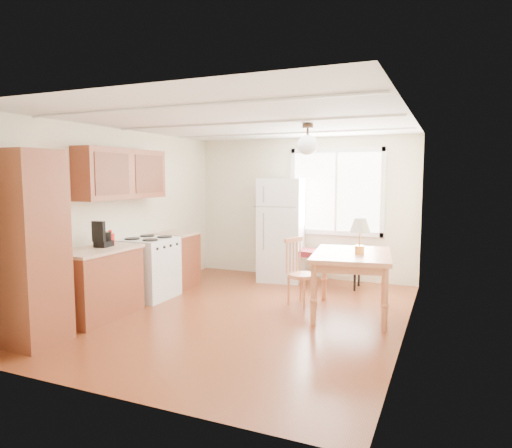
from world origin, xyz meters
The scene contains 11 objects.
room_shell centered at (0.00, 0.00, 1.25)m, with size 4.60×5.60×2.62m.
kitchen_run centered at (-1.72, -0.63, 0.84)m, with size 0.65×3.40×2.20m.
window_unit centered at (0.60, 2.47, 1.55)m, with size 1.64×0.05×1.51m.
pendant_light centered at (0.70, 0.40, 2.24)m, with size 0.26×0.26×0.40m.
refrigerator centered at (-0.27, 2.12, 0.89)m, with size 0.83×0.83×1.78m.
bench centered at (0.55, 1.99, 0.52)m, with size 1.30×0.62×0.58m.
dining_table centered at (1.27, 0.58, 0.72)m, with size 1.16×1.44×0.82m.
chair centered at (0.46, 0.79, 0.53)m, with size 0.46×0.45×0.93m.
table_lamp centered at (1.37, 0.55, 1.15)m, with size 0.27×0.27×0.46m.
coffee_maker centered at (-1.72, -0.72, 1.03)m, with size 0.19×0.24×0.35m.
kettle centered at (-1.73, -0.56, 0.99)m, with size 0.11×0.11×0.21m.
Camera 1 is at (2.44, -5.33, 1.82)m, focal length 32.00 mm.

